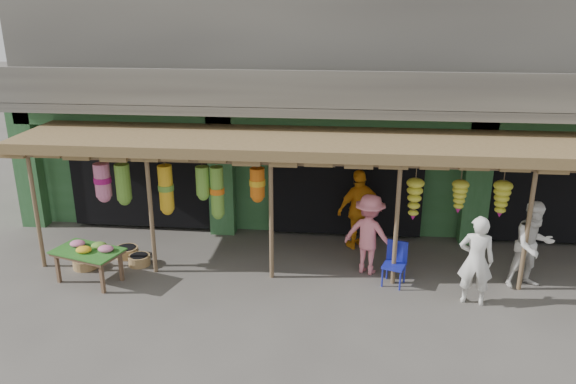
# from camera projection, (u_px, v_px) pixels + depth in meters

# --- Properties ---
(ground) EXTENTS (80.00, 80.00, 0.00)m
(ground) POSITION_uv_depth(u_px,v_px,m) (344.00, 276.00, 11.79)
(ground) COLOR #514C47
(ground) RESTS_ON ground
(building) EXTENTS (16.40, 6.80, 7.00)m
(building) POSITION_uv_depth(u_px,v_px,m) (349.00, 82.00, 15.27)
(building) COLOR gray
(building) RESTS_ON ground
(awning) EXTENTS (14.00, 2.70, 2.79)m
(awning) POSITION_uv_depth(u_px,v_px,m) (340.00, 147.00, 11.72)
(awning) COLOR brown
(awning) RESTS_ON ground
(flower_table) EXTENTS (1.54, 1.17, 0.82)m
(flower_table) POSITION_uv_depth(u_px,v_px,m) (89.00, 252.00, 11.37)
(flower_table) COLOR brown
(flower_table) RESTS_ON ground
(blue_chair) EXTENTS (0.54, 0.55, 0.89)m
(blue_chair) POSITION_uv_depth(u_px,v_px,m) (395.00, 261.00, 11.35)
(blue_chair) COLOR #1821A1
(blue_chair) RESTS_ON ground
(basket_left) EXTENTS (0.68, 0.68, 0.22)m
(basket_left) POSITION_uv_depth(u_px,v_px,m) (127.00, 252.00, 12.66)
(basket_left) COLOR olive
(basket_left) RESTS_ON ground
(basket_mid) EXTENTS (0.60, 0.60, 0.20)m
(basket_mid) POSITION_uv_depth(u_px,v_px,m) (86.00, 263.00, 12.13)
(basket_mid) COLOR olive
(basket_mid) RESTS_ON ground
(basket_right) EXTENTS (0.55, 0.55, 0.22)m
(basket_right) POSITION_uv_depth(u_px,v_px,m) (139.00, 260.00, 12.26)
(basket_right) COLOR #A9794E
(basket_right) RESTS_ON ground
(person_front) EXTENTS (0.71, 0.54, 1.78)m
(person_front) POSITION_uv_depth(u_px,v_px,m) (476.00, 260.00, 10.48)
(person_front) COLOR white
(person_front) RESTS_ON ground
(person_right) EXTENTS (1.04, 0.91, 1.81)m
(person_right) POSITION_uv_depth(u_px,v_px,m) (533.00, 245.00, 11.08)
(person_right) COLOR silver
(person_right) RESTS_ON ground
(person_vendor) EXTENTS (1.18, 0.95, 1.88)m
(person_vendor) POSITION_uv_depth(u_px,v_px,m) (359.00, 209.00, 12.88)
(person_vendor) COLOR orange
(person_vendor) RESTS_ON ground
(person_shopper) EXTENTS (1.29, 1.05, 1.74)m
(person_shopper) POSITION_uv_depth(u_px,v_px,m) (369.00, 234.00, 11.69)
(person_shopper) COLOR #DE7583
(person_shopper) RESTS_ON ground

